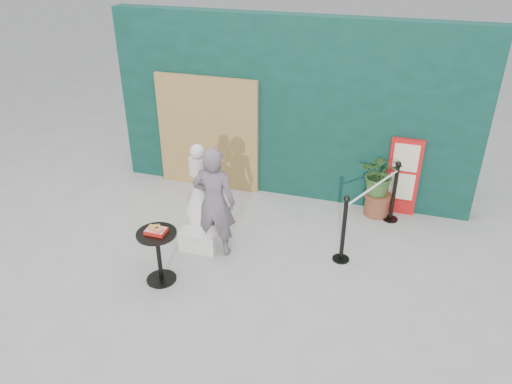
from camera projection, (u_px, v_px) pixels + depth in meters
name	position (u px, v px, depth m)	size (l,w,h in m)	color
ground	(228.00, 306.00, 6.22)	(60.00, 60.00, 0.00)	#ADAAA5
back_wall	(291.00, 110.00, 8.13)	(6.00, 0.30, 3.00)	#0B3229
bamboo_fence	(208.00, 134.00, 8.56)	(1.80, 0.08, 2.00)	tan
woman	(214.00, 202.00, 6.86)	(0.60, 0.39, 1.63)	slate
menu_board	(403.00, 177.00, 7.89)	(0.50, 0.07, 1.30)	red
statue	(201.00, 206.00, 7.10)	(0.63, 0.63, 1.61)	silver
cafe_table	(158.00, 249.00, 6.44)	(0.52, 0.52, 0.75)	black
food_basket	(156.00, 230.00, 6.31)	(0.26, 0.19, 0.11)	red
planter	(380.00, 180.00, 7.85)	(0.65, 0.56, 1.10)	brown
stanchion_barrier	(370.00, 210.00, 7.30)	(0.84, 1.54, 1.03)	black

